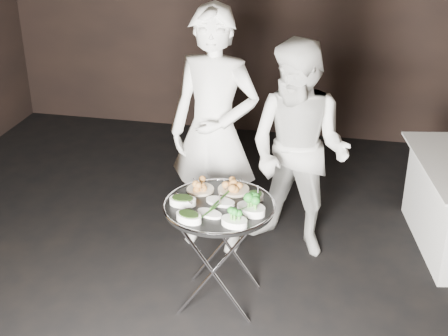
% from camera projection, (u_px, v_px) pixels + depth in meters
% --- Properties ---
extents(tray_stand, '(0.50, 0.43, 0.74)m').
position_uv_depth(tray_stand, '(219.00, 249.00, 4.16)').
color(tray_stand, silver).
rests_on(tray_stand, floor).
extents(serving_tray, '(0.73, 0.73, 0.04)m').
position_uv_depth(serving_tray, '(219.00, 206.00, 4.01)').
color(serving_tray, black).
rests_on(serving_tray, tray_stand).
extents(potato_plate_a, '(0.18, 0.18, 0.07)m').
position_uv_depth(potato_plate_a, '(200.00, 187.00, 4.17)').
color(potato_plate_a, beige).
rests_on(potato_plate_a, serving_tray).
extents(potato_plate_b, '(0.21, 0.21, 0.08)m').
position_uv_depth(potato_plate_b, '(234.00, 186.00, 4.17)').
color(potato_plate_b, beige).
rests_on(potato_plate_b, serving_tray).
extents(greens_bowl, '(0.11, 0.11, 0.06)m').
position_uv_depth(greens_bowl, '(255.00, 196.00, 4.06)').
color(greens_bowl, white).
rests_on(greens_bowl, serving_tray).
extents(asparagus_plate_a, '(0.22, 0.16, 0.04)m').
position_uv_depth(asparagus_plate_a, '(220.00, 201.00, 4.02)').
color(asparagus_plate_a, white).
rests_on(asparagus_plate_a, serving_tray).
extents(asparagus_plate_b, '(0.20, 0.15, 0.04)m').
position_uv_depth(asparagus_plate_b, '(210.00, 213.00, 3.89)').
color(asparagus_plate_b, white).
rests_on(asparagus_plate_b, serving_tray).
extents(spinach_bowl_a, '(0.17, 0.11, 0.07)m').
position_uv_depth(spinach_bowl_a, '(183.00, 200.00, 4.00)').
color(spinach_bowl_a, white).
rests_on(spinach_bowl_a, serving_tray).
extents(spinach_bowl_b, '(0.20, 0.16, 0.07)m').
position_uv_depth(spinach_bowl_b, '(189.00, 216.00, 3.81)').
color(spinach_bowl_b, white).
rests_on(spinach_bowl_b, serving_tray).
extents(broccoli_bowl_a, '(0.23, 0.20, 0.08)m').
position_uv_depth(broccoli_bowl_a, '(251.00, 208.00, 3.90)').
color(broccoli_bowl_a, white).
rests_on(broccoli_bowl_a, serving_tray).
extents(broccoli_bowl_b, '(0.19, 0.16, 0.07)m').
position_uv_depth(broccoli_bowl_b, '(234.00, 220.00, 3.77)').
color(broccoli_bowl_b, white).
rests_on(broccoli_bowl_b, serving_tray).
extents(serving_utensils, '(0.58, 0.41, 0.01)m').
position_uv_depth(serving_utensils, '(224.00, 193.00, 4.05)').
color(serving_utensils, silver).
rests_on(serving_utensils, serving_tray).
extents(waiter_left, '(0.75, 0.55, 1.89)m').
position_uv_depth(waiter_left, '(214.00, 133.00, 4.61)').
color(waiter_left, silver).
rests_on(waiter_left, floor).
extents(waiter_right, '(0.97, 0.86, 1.66)m').
position_uv_depth(waiter_right, '(299.00, 151.00, 4.59)').
color(waiter_right, silver).
rests_on(waiter_right, floor).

